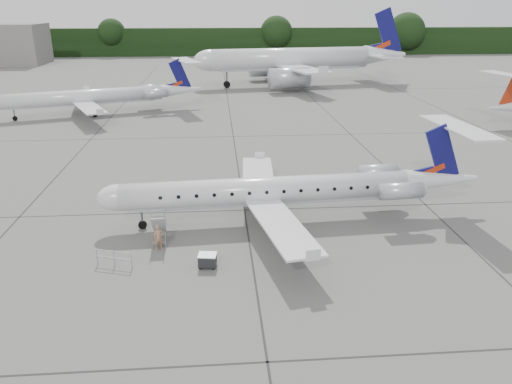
{
  "coord_description": "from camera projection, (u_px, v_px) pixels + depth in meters",
  "views": [
    {
      "loc": [
        -5.96,
        -27.77,
        14.32
      ],
      "look_at": [
        -3.41,
        4.21,
        2.3
      ],
      "focal_mm": 35.0,
      "sensor_mm": 36.0,
      "label": 1
    }
  ],
  "objects": [
    {
      "name": "airstair",
      "position": [
        159.0,
        226.0,
        32.01
      ],
      "size": [
        0.99,
        2.25,
        2.05
      ],
      "primitive_type": null,
      "rotation": [
        0.0,
        0.0,
        0.06
      ],
      "color": "silver",
      "rests_on": "ground"
    },
    {
      "name": "bg_regional_left",
      "position": [
        84.0,
        90.0,
        67.98
      ],
      "size": [
        31.67,
        26.75,
        7.1
      ],
      "primitive_type": null,
      "rotation": [
        0.0,
        0.0,
        0.31
      ],
      "color": "silver",
      "rests_on": "ground"
    },
    {
      "name": "treeline",
      "position": [
        234.0,
        42.0,
        151.33
      ],
      "size": [
        260.0,
        4.0,
        8.0
      ],
      "primitive_type": "cube",
      "color": "black",
      "rests_on": "ground"
    },
    {
      "name": "bg_narrowbody",
      "position": [
        290.0,
        48.0,
        92.7
      ],
      "size": [
        42.35,
        33.3,
        13.85
      ],
      "primitive_type": null,
      "rotation": [
        0.0,
        0.0,
        0.15
      ],
      "color": "silver",
      "rests_on": "ground"
    },
    {
      "name": "safety_railing",
      "position": [
        114.0,
        259.0,
        28.98
      ],
      "size": [
        2.12,
        0.75,
        1.0
      ],
      "primitive_type": null,
      "rotation": [
        0.0,
        0.0,
        -0.31
      ],
      "color": "#999CA1",
      "rests_on": "ground"
    },
    {
      "name": "ground",
      "position": [
        315.0,
        248.0,
        31.39
      ],
      "size": [
        320.0,
        320.0,
        0.0
      ],
      "primitive_type": "plane",
      "color": "#575754",
      "rests_on": "ground"
    },
    {
      "name": "passenger",
      "position": [
        159.0,
        237.0,
        30.92
      ],
      "size": [
        0.7,
        0.58,
        1.66
      ],
      "primitive_type": "imported",
      "rotation": [
        0.0,
        0.0,
        0.34
      ],
      "color": "#976C52",
      "rests_on": "ground"
    },
    {
      "name": "main_regional_jet",
      "position": [
        267.0,
        178.0,
        34.11
      ],
      "size": [
        26.59,
        19.93,
        6.53
      ],
      "primitive_type": null,
      "rotation": [
        0.0,
        0.0,
        0.06
      ],
      "color": "silver",
      "rests_on": "ground"
    },
    {
      "name": "baggage_cart",
      "position": [
        207.0,
        260.0,
        28.97
      ],
      "size": [
        1.1,
        0.94,
        0.87
      ],
      "primitive_type": null,
      "rotation": [
        0.0,
        0.0,
        -0.13
      ],
      "color": "black",
      "rests_on": "ground"
    }
  ]
}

